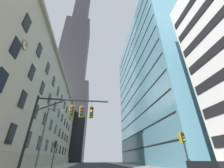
# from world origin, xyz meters

# --- Properties ---
(station_building) EXTENTS (17.76, 63.56, 23.04)m
(station_building) POSITION_xyz_m (-19.54, 25.78, 11.50)
(station_building) COLOR #BCAF93
(station_building) RESTS_ON ground
(dark_skyscraper) EXTENTS (25.69, 25.69, 198.93)m
(dark_skyscraper) POSITION_xyz_m (-18.25, 70.87, 57.86)
(dark_skyscraper) COLOR black
(dark_skyscraper) RESTS_ON ground
(glass_office_midrise) EXTENTS (18.08, 42.38, 48.79)m
(glass_office_midrise) POSITION_xyz_m (19.99, 29.93, 24.40)
(glass_office_midrise) COLOR teal
(glass_office_midrise) RESTS_ON ground
(traffic_signal_mast) EXTENTS (6.73, 0.63, 6.50)m
(traffic_signal_mast) POSITION_xyz_m (-4.10, 2.79, 4.83)
(traffic_signal_mast) COLOR black
(traffic_signal_mast) RESTS_ON sidewalk_left
(traffic_light_near_right) EXTENTS (0.40, 0.63, 3.76)m
(traffic_light_near_right) POSITION_xyz_m (7.26, 3.73, 3.16)
(traffic_light_near_right) COLOR black
(traffic_light_near_right) RESTS_ON sidewalk_right
(traffic_light_far_left) EXTENTS (0.40, 0.63, 3.88)m
(traffic_light_far_left) POSITION_xyz_m (-7.36, 14.68, 3.27)
(traffic_light_far_left) COLOR black
(traffic_light_far_left) RESTS_ON sidewalk_left
(street_lamppost) EXTENTS (2.04, 0.32, 7.38)m
(street_lamppost) POSITION_xyz_m (-7.55, 9.04, 4.53)
(street_lamppost) COLOR #47474C
(street_lamppost) RESTS_ON sidewalk_left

